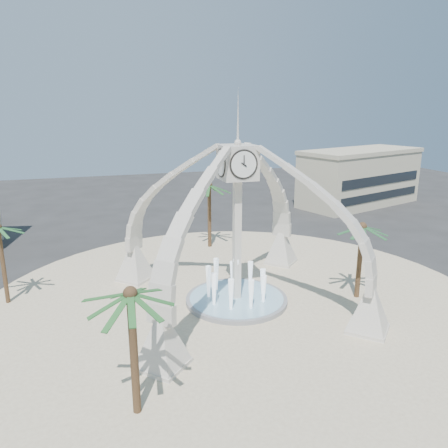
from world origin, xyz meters
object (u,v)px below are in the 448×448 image
object	(u,v)px
palm_north	(209,186)
palm_south	(130,295)
clock_tower	(237,223)
palm_east	(362,227)
fountain	(237,299)

from	to	relation	value
palm_north	palm_south	xyz separation A→B (m)	(-10.81, -24.81, -0.38)
clock_tower	palm_north	size ratio (longest dim) A/B	2.32
clock_tower	palm_east	distance (m)	9.83
clock_tower	fountain	size ratio (longest dim) A/B	2.24
clock_tower	palm_north	distance (m)	14.29
palm_east	palm_north	distance (m)	18.05
clock_tower	palm_east	bearing A→B (deg)	-12.27
clock_tower	palm_east	world-z (taller)	clock_tower
clock_tower	palm_south	xyz separation A→B (m)	(-9.01, -10.64, -0.07)
fountain	palm_south	distance (m)	15.23
palm_east	palm_north	world-z (taller)	palm_north
fountain	palm_south	world-z (taller)	palm_south
fountain	palm_east	world-z (taller)	palm_east
fountain	palm_north	world-z (taller)	palm_north
clock_tower	palm_south	bearing A→B (deg)	-130.26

